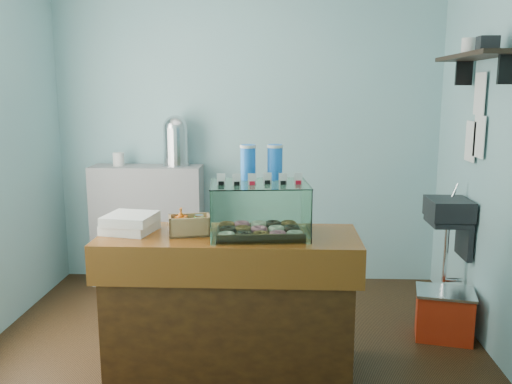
{
  "coord_description": "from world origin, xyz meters",
  "views": [
    {
      "loc": [
        0.32,
        -3.48,
        1.78
      ],
      "look_at": [
        0.16,
        -0.15,
        1.15
      ],
      "focal_mm": 38.0,
      "sensor_mm": 36.0,
      "label": 1
    }
  ],
  "objects_px": {
    "coffee_urn": "(176,140)",
    "red_cooler": "(444,314)",
    "counter": "(229,302)",
    "display_case": "(260,207)"
  },
  "relations": [
    {
      "from": "display_case",
      "to": "red_cooler",
      "type": "distance_m",
      "value": 1.67
    },
    {
      "from": "counter",
      "to": "red_cooler",
      "type": "distance_m",
      "value": 1.62
    },
    {
      "from": "counter",
      "to": "red_cooler",
      "type": "relative_size",
      "value": 3.47
    },
    {
      "from": "coffee_urn",
      "to": "red_cooler",
      "type": "relative_size",
      "value": 0.99
    },
    {
      "from": "coffee_urn",
      "to": "red_cooler",
      "type": "xyz_separation_m",
      "value": [
        2.13,
        -1.06,
        -1.16
      ]
    },
    {
      "from": "counter",
      "to": "coffee_urn",
      "type": "height_order",
      "value": "coffee_urn"
    },
    {
      "from": "counter",
      "to": "red_cooler",
      "type": "bearing_deg",
      "value": 19.03
    },
    {
      "from": "display_case",
      "to": "red_cooler",
      "type": "height_order",
      "value": "display_case"
    },
    {
      "from": "counter",
      "to": "display_case",
      "type": "distance_m",
      "value": 0.64
    },
    {
      "from": "display_case",
      "to": "coffee_urn",
      "type": "height_order",
      "value": "coffee_urn"
    }
  ]
}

